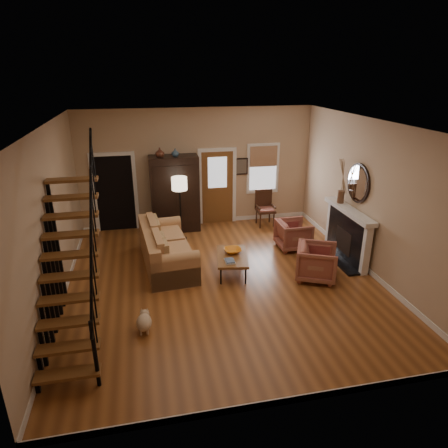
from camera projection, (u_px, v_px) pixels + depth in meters
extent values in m
plane|color=brown|center=(223.00, 281.00, 8.58)|extent=(7.00, 7.00, 0.00)
plane|color=white|center=(223.00, 124.00, 7.38)|extent=(7.00, 7.00, 0.00)
cube|color=tan|center=(198.00, 168.00, 11.17)|extent=(6.50, 0.04, 3.30)
cube|color=tan|center=(51.00, 220.00, 7.36)|extent=(0.04, 7.00, 3.30)
cube|color=tan|center=(371.00, 198.00, 8.60)|extent=(0.04, 7.00, 3.30)
cube|color=black|center=(116.00, 192.00, 11.08)|extent=(1.00, 0.36, 2.10)
cube|color=brown|center=(217.00, 188.00, 11.47)|extent=(0.90, 0.06, 2.10)
cube|color=silver|center=(263.00, 169.00, 11.54)|extent=(0.96, 0.06, 1.46)
cube|color=black|center=(348.00, 236.00, 9.43)|extent=(0.24, 1.60, 1.15)
cube|color=white|center=(349.00, 211.00, 9.19)|extent=(0.30, 1.95, 0.10)
cylinder|color=silver|center=(358.00, 183.00, 8.97)|extent=(0.05, 0.90, 0.90)
imported|color=#4C2619|center=(160.00, 152.00, 10.35)|extent=(0.24, 0.24, 0.25)
imported|color=#334C60|center=(175.00, 153.00, 10.43)|extent=(0.20, 0.20, 0.21)
imported|color=orange|center=(233.00, 251.00, 8.88)|extent=(0.38, 0.38, 0.09)
imported|color=maroon|center=(317.00, 262.00, 8.55)|extent=(1.10, 1.09, 0.76)
imported|color=maroon|center=(293.00, 235.00, 10.02)|extent=(0.80, 0.78, 0.72)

